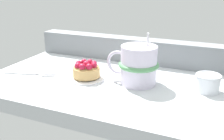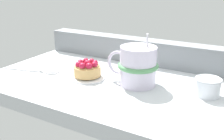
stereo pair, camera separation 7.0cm
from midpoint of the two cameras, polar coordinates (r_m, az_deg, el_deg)
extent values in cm
cube|color=silver|center=(73.08, 1.70, -3.29)|extent=(66.42, 42.76, 3.87)
cube|color=gray|center=(87.07, 7.37, 4.47)|extent=(65.09, 5.89, 7.85)
cylinder|color=white|center=(72.67, -2.74, -1.48)|extent=(10.48, 10.48, 0.74)
cylinder|color=white|center=(72.74, -2.73, -1.61)|extent=(5.77, 5.77, 0.37)
cylinder|color=tan|center=(72.06, -2.76, -0.20)|extent=(7.56, 7.56, 2.71)
cylinder|color=#AB854F|center=(71.56, -2.78, 0.93)|extent=(6.66, 6.66, 0.30)
sphere|color=#B71938|center=(71.33, -2.79, 1.49)|extent=(1.78, 1.78, 1.78)
sphere|color=#B71938|center=(70.01, -1.10, 1.16)|extent=(1.65, 1.65, 1.65)
sphere|color=#B71938|center=(71.88, -1.02, 1.53)|extent=(1.64, 1.64, 1.64)
sphere|color=#B71938|center=(73.18, -1.93, 1.85)|extent=(1.67, 1.67, 1.67)
sphere|color=#B71938|center=(73.61, -3.19, 2.00)|extent=(1.66, 1.66, 1.66)
sphere|color=#B71938|center=(72.79, -4.36, 1.70)|extent=(1.71, 1.71, 1.71)
sphere|color=#B71938|center=(70.66, -4.66, 1.14)|extent=(1.88, 1.88, 1.88)
sphere|color=#B71938|center=(69.25, -3.77, 0.86)|extent=(1.87, 1.87, 1.87)
sphere|color=#B71938|center=(69.03, -2.28, 0.82)|extent=(1.83, 1.83, 1.83)
cylinder|color=silver|center=(67.44, 8.89, 0.92)|extent=(9.47, 9.47, 10.34)
torus|color=#569960|center=(67.39, 8.89, 1.04)|extent=(10.72, 10.72, 1.20)
torus|color=silver|center=(69.49, 4.45, 1.68)|extent=(6.67, 0.88, 6.67)
cylinder|color=silver|center=(65.91, 10.91, 5.45)|extent=(0.93, 2.07, 6.17)
cube|color=#B7B7BC|center=(81.81, -16.99, 0.07)|extent=(12.76, 3.83, 0.60)
cube|color=#B7B7BC|center=(78.65, -12.96, -0.35)|extent=(1.30, 0.83, 0.60)
cube|color=#B7B7BC|center=(76.20, -11.00, -0.86)|extent=(3.45, 1.08, 0.60)
cube|color=#B7B7BC|center=(76.82, -10.77, -0.67)|extent=(3.45, 1.08, 0.60)
cube|color=#B7B7BC|center=(77.44, -10.54, -0.49)|extent=(3.45, 1.08, 0.60)
cube|color=#B7B7BC|center=(78.05, -10.31, -0.31)|extent=(3.45, 1.08, 0.60)
cylinder|color=silver|center=(66.48, 23.38, -3.66)|extent=(5.80, 5.80, 4.19)
torus|color=silver|center=(65.73, 23.63, -1.98)|extent=(6.28, 6.28, 0.60)
camera|label=1|loc=(0.03, -87.14, 1.03)|focal=41.06mm
camera|label=2|loc=(0.03, 92.86, -1.03)|focal=41.06mm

